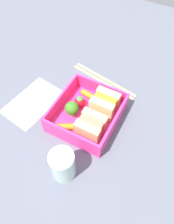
% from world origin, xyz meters
% --- Properties ---
extents(ground_plane, '(1.20, 1.20, 0.02)m').
position_xyz_m(ground_plane, '(0.00, 0.00, -0.01)').
color(ground_plane, '#555967').
extents(bento_tray, '(0.16, 0.15, 0.01)m').
position_xyz_m(bento_tray, '(0.00, 0.00, 0.01)').
color(bento_tray, '#F33183').
rests_on(bento_tray, ground_plane).
extents(bento_rim, '(0.16, 0.15, 0.04)m').
position_xyz_m(bento_rim, '(0.00, 0.00, 0.03)').
color(bento_rim, '#F33183').
rests_on(bento_rim, bento_tray).
extents(sandwich_left, '(0.05, 0.06, 0.05)m').
position_xyz_m(sandwich_left, '(-0.04, 0.03, 0.04)').
color(sandwich_left, '#D1C481').
rests_on(sandwich_left, bento_tray).
extents(sandwich_center_left, '(0.05, 0.06, 0.05)m').
position_xyz_m(sandwich_center_left, '(0.04, 0.03, 0.04)').
color(sandwich_center_left, tan).
rests_on(sandwich_center_left, bento_tray).
extents(carrot_stick_left, '(0.02, 0.04, 0.01)m').
position_xyz_m(carrot_stick_left, '(-0.05, -0.03, 0.02)').
color(carrot_stick_left, orange).
rests_on(carrot_stick_left, bento_tray).
extents(strawberry_far_left, '(0.03, 0.03, 0.03)m').
position_xyz_m(strawberry_far_left, '(-0.02, -0.03, 0.03)').
color(strawberry_far_left, red).
rests_on(strawberry_far_left, bento_tray).
extents(broccoli_floret, '(0.03, 0.03, 0.04)m').
position_xyz_m(broccoli_floret, '(0.01, -0.03, 0.04)').
color(broccoli_floret, '#8AC669').
rests_on(broccoli_floret, bento_tray).
extents(carrot_stick_far_left, '(0.04, 0.05, 0.02)m').
position_xyz_m(carrot_stick_far_left, '(0.06, -0.03, 0.02)').
color(carrot_stick_far_left, orange).
rests_on(carrot_stick_far_left, bento_tray).
extents(chopstick_pair, '(0.06, 0.20, 0.01)m').
position_xyz_m(chopstick_pair, '(-0.13, -0.02, 0.00)').
color(chopstick_pair, tan).
rests_on(chopstick_pair, ground_plane).
extents(drinking_glass, '(0.05, 0.05, 0.08)m').
position_xyz_m(drinking_glass, '(0.14, 0.02, 0.04)').
color(drinking_glass, silver).
rests_on(drinking_glass, ground_plane).
extents(folded_napkin, '(0.16, 0.12, 0.00)m').
position_xyz_m(folded_napkin, '(0.02, -0.15, 0.00)').
color(folded_napkin, white).
rests_on(folded_napkin, ground_plane).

